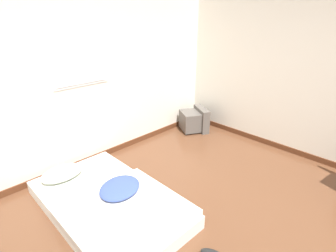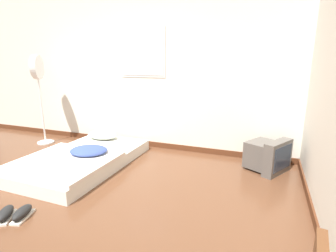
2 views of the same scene
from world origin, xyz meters
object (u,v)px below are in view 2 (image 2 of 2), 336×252
object	(u,v)px
mattress_bed	(83,158)
crt_tv	(268,155)
standing_fan	(38,78)
sneaker_pair	(14,213)

from	to	relation	value
mattress_bed	crt_tv	distance (m)	2.55
standing_fan	mattress_bed	bearing A→B (deg)	-25.31
mattress_bed	sneaker_pair	xyz separation A→B (m)	(0.24, -1.29, -0.06)
sneaker_pair	standing_fan	bearing A→B (deg)	129.09
mattress_bed	standing_fan	bearing A→B (deg)	154.69
sneaker_pair	standing_fan	size ratio (longest dim) A/B	0.22
mattress_bed	standing_fan	distance (m)	1.79
mattress_bed	crt_tv	world-z (taller)	crt_tv
crt_tv	mattress_bed	bearing A→B (deg)	-162.75
sneaker_pair	standing_fan	world-z (taller)	standing_fan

